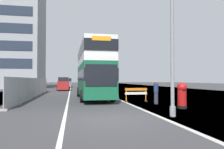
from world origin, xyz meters
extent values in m
cube|color=#38383A|center=(0.00, 0.00, -0.05)|extent=(140.00, 280.00, 0.10)
cube|color=#B2AFA8|center=(2.46, 0.00, 0.00)|extent=(0.24, 196.00, 0.01)
cube|color=silver|center=(-2.04, 0.00, 0.00)|extent=(0.16, 168.00, 0.01)
cube|color=#145638|center=(0.25, 10.64, 1.76)|extent=(2.63, 10.45, 2.82)
cube|color=silver|center=(0.25, 10.64, 3.37)|extent=(2.63, 10.45, 0.40)
cube|color=silver|center=(0.25, 10.64, 4.32)|extent=(2.61, 10.35, 1.49)
cube|color=black|center=(0.25, 10.64, 2.18)|extent=(2.66, 10.56, 0.90)
cube|color=black|center=(0.25, 10.64, 4.32)|extent=(2.65, 10.51, 0.82)
cube|color=black|center=(0.33, 5.42, 2.11)|extent=(2.28, 0.10, 1.55)
cube|color=orange|center=(0.33, 5.42, 4.73)|extent=(1.36, 0.08, 0.32)
cube|color=#145638|center=(0.25, 10.64, 0.53)|extent=(2.66, 10.56, 0.36)
cylinder|color=black|center=(-0.94, 7.40, 0.50)|extent=(0.32, 1.00, 1.00)
cylinder|color=black|center=(1.53, 7.43, 0.50)|extent=(0.32, 1.00, 1.00)
cylinder|color=black|center=(-1.03, 13.49, 0.50)|extent=(0.32, 1.00, 1.00)
cylinder|color=black|center=(1.44, 13.53, 0.50)|extent=(0.32, 1.00, 1.00)
cylinder|color=gray|center=(3.11, 0.14, 4.30)|extent=(0.18, 0.18, 8.61)
cylinder|color=gray|center=(3.11, 0.14, 0.25)|extent=(0.29, 0.29, 0.50)
cylinder|color=black|center=(5.04, 2.77, 0.09)|extent=(0.59, 0.59, 0.18)
cylinder|color=#B71414|center=(5.04, 2.77, 0.74)|extent=(0.55, 0.55, 1.12)
sphere|color=#B71414|center=(5.04, 2.77, 1.30)|extent=(0.61, 0.61, 0.61)
cube|color=black|center=(5.04, 2.49, 1.16)|extent=(0.22, 0.03, 0.07)
cube|color=orange|center=(3.39, 7.17, 1.02)|extent=(1.82, 0.11, 0.20)
cube|color=white|center=(3.39, 7.17, 0.70)|extent=(1.82, 0.11, 0.20)
cube|color=orange|center=(2.57, 7.18, 0.51)|extent=(0.07, 0.07, 1.02)
cube|color=black|center=(2.57, 7.18, 0.04)|extent=(0.15, 0.44, 0.08)
cube|color=orange|center=(4.21, 7.16, 0.51)|extent=(0.07, 0.07, 1.02)
cube|color=black|center=(4.21, 7.16, 0.04)|extent=(0.15, 0.44, 0.08)
cube|color=#A8AAAD|center=(-5.56, 5.30, 1.01)|extent=(0.04, 3.26, 1.93)
cube|color=#A8AAAD|center=(-5.56, 8.70, 1.01)|extent=(0.04, 3.26, 1.93)
cube|color=#A8AAAD|center=(-5.56, 12.10, 1.01)|extent=(0.04, 3.26, 1.93)
cube|color=#A8AAAD|center=(-5.56, 15.50, 1.01)|extent=(0.04, 3.26, 1.93)
cube|color=#A8AAAD|center=(-5.56, 18.90, 1.01)|extent=(0.04, 3.26, 1.93)
cube|color=#A8AAAD|center=(-5.56, 22.30, 1.01)|extent=(0.04, 3.26, 1.93)
cylinder|color=#939699|center=(-5.56, 3.60, 1.01)|extent=(0.06, 0.06, 2.03)
cube|color=gray|center=(-5.56, 3.60, 0.06)|extent=(0.44, 0.20, 0.12)
cylinder|color=#939699|center=(-5.56, 7.00, 1.01)|extent=(0.06, 0.06, 2.03)
cube|color=gray|center=(-5.56, 7.00, 0.06)|extent=(0.44, 0.20, 0.12)
cylinder|color=#939699|center=(-5.56, 10.40, 1.01)|extent=(0.06, 0.06, 2.03)
cube|color=gray|center=(-5.56, 10.40, 0.06)|extent=(0.44, 0.20, 0.12)
cylinder|color=#939699|center=(-5.56, 13.80, 1.01)|extent=(0.06, 0.06, 2.03)
cube|color=gray|center=(-5.56, 13.80, 0.06)|extent=(0.44, 0.20, 0.12)
cylinder|color=#939699|center=(-5.56, 17.20, 1.01)|extent=(0.06, 0.06, 2.03)
cube|color=gray|center=(-5.56, 17.20, 0.06)|extent=(0.44, 0.20, 0.12)
cylinder|color=#939699|center=(-5.56, 20.60, 1.01)|extent=(0.06, 0.06, 2.03)
cube|color=gray|center=(-5.56, 20.60, 0.06)|extent=(0.44, 0.20, 0.12)
cylinder|color=#939699|center=(-5.56, 24.00, 1.01)|extent=(0.06, 0.06, 2.03)
cube|color=gray|center=(-5.56, 24.00, 0.06)|extent=(0.44, 0.20, 0.12)
cube|color=maroon|center=(-3.14, 27.34, 0.85)|extent=(1.79, 4.53, 1.34)
cube|color=black|center=(-3.14, 27.34, 1.86)|extent=(1.64, 2.49, 0.68)
cylinder|color=black|center=(-2.25, 28.74, 0.30)|extent=(0.20, 0.60, 0.60)
cylinder|color=black|center=(-4.04, 28.74, 0.30)|extent=(0.20, 0.60, 0.60)
cylinder|color=black|center=(-2.25, 25.93, 0.30)|extent=(0.20, 0.60, 0.60)
cylinder|color=black|center=(-4.04, 25.93, 0.30)|extent=(0.20, 0.60, 0.60)
cube|color=black|center=(-3.58, 34.49, 0.83)|extent=(1.84, 3.95, 1.30)
cube|color=black|center=(-3.58, 34.49, 1.87)|extent=(1.69, 2.17, 0.78)
cylinder|color=black|center=(-2.66, 35.71, 0.30)|extent=(0.20, 0.60, 0.60)
cylinder|color=black|center=(-4.50, 35.71, 0.30)|extent=(0.20, 0.60, 0.60)
cylinder|color=black|center=(-2.66, 33.26, 0.30)|extent=(0.20, 0.60, 0.60)
cylinder|color=black|center=(-4.50, 33.26, 0.30)|extent=(0.20, 0.60, 0.60)
cube|color=slate|center=(-2.73, 42.44, 0.81)|extent=(1.79, 4.17, 1.25)
cube|color=black|center=(-2.73, 42.44, 1.80)|extent=(1.65, 2.30, 0.73)
cylinder|color=black|center=(-1.83, 43.73, 0.30)|extent=(0.20, 0.60, 0.60)
cylinder|color=black|center=(-3.63, 43.73, 0.30)|extent=(0.20, 0.60, 0.60)
cylinder|color=black|center=(-1.83, 41.14, 0.30)|extent=(0.20, 0.60, 0.60)
cylinder|color=black|center=(-3.63, 41.14, 0.30)|extent=(0.20, 0.60, 0.60)
cylinder|color=#2D3342|center=(4.38, 5.38, 0.43)|extent=(0.29, 0.29, 0.86)
cylinder|color=navy|center=(4.38, 5.38, 1.18)|extent=(0.34, 0.34, 0.65)
sphere|color=#937056|center=(4.38, 5.38, 1.62)|extent=(0.22, 0.22, 0.22)
camera|label=1|loc=(-1.70, -9.64, 1.79)|focal=34.51mm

